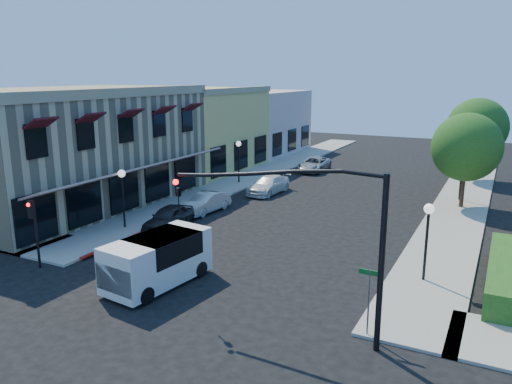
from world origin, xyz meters
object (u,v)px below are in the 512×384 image
at_px(signal_mast_arm, 319,224).
at_px(parked_car_b, 206,203).
at_px(lamppost_left_far, 239,151).
at_px(lamppost_right_far, 462,164).
at_px(parked_car_a, 169,218).
at_px(parked_car_d, 314,164).
at_px(street_tree_b, 477,128).
at_px(white_van, 157,258).
at_px(parked_car_c, 269,185).
at_px(secondary_signal, 34,221).
at_px(lamppost_right_near, 428,223).
at_px(lamppost_left_near, 122,184).
at_px(street_tree_a, 467,147).
at_px(street_name_sign, 369,292).

height_order(signal_mast_arm, parked_car_b, signal_mast_arm).
height_order(lamppost_left_far, lamppost_right_far, same).
bearing_deg(parked_car_a, parked_car_d, 80.57).
distance_m(street_tree_b, lamppost_right_far, 8.21).
xyz_separation_m(white_van, parked_car_c, (-3.03, 17.57, -0.60)).
xyz_separation_m(secondary_signal, lamppost_right_near, (16.50, 6.59, 0.42)).
bearing_deg(lamppost_left_far, secondary_signal, -88.61).
xyz_separation_m(street_tree_b, lamppost_left_far, (-17.30, -10.00, -1.81)).
distance_m(lamppost_right_far, parked_car_b, 18.30).
xyz_separation_m(street_tree_b, lamppost_left_near, (-17.30, -24.00, -1.81)).
height_order(secondary_signal, parked_car_d, secondary_signal).
xyz_separation_m(signal_mast_arm, parked_car_a, (-12.06, 7.73, -3.40)).
bearing_deg(parked_car_d, lamppost_right_near, -60.81).
bearing_deg(lamppost_right_far, secondary_signal, -126.14).
xyz_separation_m(street_tree_a, parked_car_c, (-13.60, -1.99, -3.54)).
bearing_deg(parked_car_a, street_name_sign, -32.71).
relative_size(street_tree_a, signal_mast_arm, 0.81).
bearing_deg(white_van, parked_car_b, 112.18).
relative_size(secondary_signal, parked_car_d, 0.70).
xyz_separation_m(street_name_sign, lamppost_left_near, (-16.00, 5.80, 1.04)).
height_order(parked_car_b, parked_car_c, parked_car_b).
height_order(lamppost_right_near, lamppost_right_far, same).
distance_m(street_tree_a, street_name_sign, 20.00).
xyz_separation_m(street_tree_a, signal_mast_arm, (-2.94, -20.50, -0.11)).
distance_m(lamppost_left_near, lamppost_left_far, 14.00).
bearing_deg(parked_car_c, parked_car_b, -97.34).
xyz_separation_m(white_van, parked_car_d, (-3.03, 27.51, -0.59)).
height_order(lamppost_left_near, lamppost_right_near, same).
height_order(secondary_signal, lamppost_right_far, lamppost_right_far).
height_order(lamppost_left_near, parked_car_d, lamppost_left_near).
bearing_deg(parked_car_b, lamppost_right_near, -14.28).
bearing_deg(secondary_signal, lamppost_right_near, 21.78).
height_order(lamppost_right_far, parked_car_d, lamppost_right_far).
height_order(street_tree_a, parked_car_b, street_tree_a).
bearing_deg(white_van, parked_car_d, 96.28).
height_order(lamppost_right_near, parked_car_d, lamppost_right_near).
relative_size(street_tree_a, lamppost_left_near, 1.82).
bearing_deg(parked_car_d, street_name_sign, -68.12).
bearing_deg(parked_car_b, parked_car_c, 83.75).
height_order(white_van, parked_car_a, white_van).
bearing_deg(lamppost_left_far, parked_car_d, 65.05).
xyz_separation_m(signal_mast_arm, secondary_signal, (-13.86, -0.09, -1.77)).
xyz_separation_m(street_name_sign, lamppost_left_far, (-16.00, 19.80, 1.04)).
relative_size(street_name_sign, lamppost_right_near, 0.70).
height_order(lamppost_left_near, parked_car_c, lamppost_left_near).
xyz_separation_m(lamppost_right_near, parked_car_b, (-14.70, 5.29, -2.08)).
height_order(signal_mast_arm, lamppost_left_far, signal_mast_arm).
height_order(secondary_signal, parked_car_a, secondary_signal).
distance_m(parked_car_b, parked_car_c, 6.86).
xyz_separation_m(signal_mast_arm, lamppost_left_near, (-14.36, 6.50, -1.35)).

